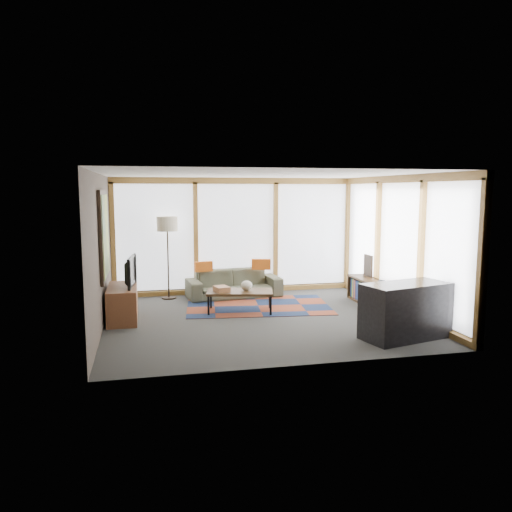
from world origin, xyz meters
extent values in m
plane|color=#2F2F2D|center=(0.00, 0.00, 0.00)|extent=(5.50, 5.50, 0.00)
cube|color=#453931|center=(-2.75, 0.00, 1.30)|extent=(0.04, 5.00, 2.60)
cube|color=#453931|center=(0.00, -2.50, 1.30)|extent=(5.50, 0.04, 2.60)
cube|color=silver|center=(0.00, 0.00, 2.60)|extent=(5.50, 5.00, 0.04)
cube|color=white|center=(0.00, 2.47, 1.30)|extent=(5.30, 0.02, 2.35)
cube|color=white|center=(2.72, 0.00, 1.30)|extent=(0.02, 4.80, 2.35)
cube|color=black|center=(-2.71, 0.30, 1.55)|extent=(0.05, 1.35, 1.55)
cube|color=yellow|center=(-2.69, 0.30, 1.55)|extent=(0.02, 1.20, 1.40)
cube|color=maroon|center=(0.17, 0.98, 0.01)|extent=(3.03, 2.14, 0.01)
imported|color=#323527|center=(-0.15, 1.95, 0.30)|extent=(2.10, 1.00, 0.59)
cube|color=#B85214|center=(-0.81, 1.93, 0.70)|extent=(0.40, 0.18, 0.21)
cube|color=#B85214|center=(0.46, 1.92, 0.71)|extent=(0.44, 0.22, 0.23)
cube|color=#965E38|center=(-0.63, 0.57, 0.46)|extent=(0.31, 0.35, 0.10)
ellipsoid|color=beige|center=(-0.14, 0.58, 0.51)|extent=(0.26, 0.26, 0.19)
ellipsoid|color=black|center=(2.40, -0.21, 0.57)|extent=(0.22, 0.22, 0.10)
ellipsoid|color=black|center=(2.45, 0.13, 0.56)|extent=(0.17, 0.17, 0.08)
cube|color=black|center=(2.56, 1.01, 0.74)|extent=(0.05, 0.35, 0.45)
cube|color=brown|center=(-2.45, 0.45, 0.31)|extent=(0.51, 1.22, 0.61)
imported|color=black|center=(-2.36, 0.50, 0.88)|extent=(0.22, 0.94, 0.54)
cube|color=black|center=(1.95, -1.67, 0.44)|extent=(1.50, 0.96, 0.88)
camera|label=1|loc=(-2.02, -8.62, 2.32)|focal=35.00mm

